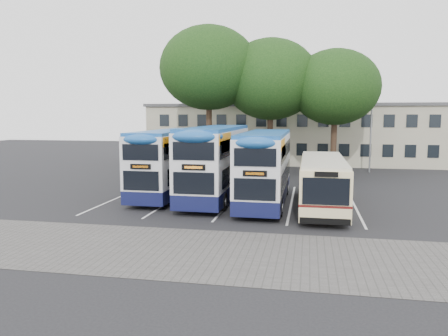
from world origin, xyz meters
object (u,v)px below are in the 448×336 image
object	(u,v)px
tree_left	(209,68)
tree_mid	(271,80)
lamp_post	(372,115)
bus_dd_right	(265,164)
bus_dd_mid	(216,159)
tree_right	(335,87)
bus_dd_left	(170,159)
bus_single	(322,180)

from	to	relation	value
tree_left	tree_mid	world-z (taller)	tree_left
lamp_post	bus_dd_right	size ratio (longest dim) A/B	0.92
tree_mid	tree_left	bearing A→B (deg)	-168.04
tree_left	bus_dd_mid	world-z (taller)	tree_left
tree_right	bus_dd_mid	xyz separation A→B (m)	(-7.53, -12.08, -4.93)
bus_dd_left	bus_single	distance (m)	9.65
tree_mid	bus_single	distance (m)	16.01
tree_left	lamp_post	bearing A→B (deg)	13.59
tree_left	bus_dd_left	world-z (taller)	tree_left
tree_mid	bus_dd_left	world-z (taller)	tree_mid
lamp_post	tree_right	xyz separation A→B (m)	(-3.29, -2.45, 2.23)
lamp_post	bus_dd_mid	size ratio (longest dim) A/B	0.87
lamp_post	tree_mid	world-z (taller)	tree_mid
tree_right	bus_dd_right	world-z (taller)	tree_right
tree_mid	tree_right	bearing A→B (deg)	-2.17
lamp_post	bus_single	world-z (taller)	lamp_post
lamp_post	bus_dd_mid	xyz separation A→B (m)	(-10.82, -14.53, -2.69)
tree_left	tree_mid	xyz separation A→B (m)	(5.16, 1.09, -0.95)
bus_dd_left	bus_dd_mid	distance (m)	3.14
bus_dd_left	tree_left	bearing A→B (deg)	89.51
tree_mid	bus_dd_left	distance (m)	14.06
lamp_post	tree_mid	distance (m)	9.41
lamp_post	bus_dd_left	xyz separation A→B (m)	(-13.91, -13.93, -2.83)
tree_left	bus_single	world-z (taller)	tree_left
bus_dd_right	bus_dd_left	bearing A→B (deg)	166.18
bus_dd_mid	tree_left	bearing A→B (deg)	104.97
bus_dd_left	bus_dd_mid	size ratio (longest dim) A/B	0.95
bus_dd_right	tree_right	bearing A→B (deg)	71.07
tree_left	tree_right	xyz separation A→B (m)	(10.53, 0.89, -1.67)
tree_right	bus_single	xyz separation A→B (m)	(-1.28, -13.85, -5.76)
lamp_post	tree_left	distance (m)	14.74
tree_mid	tree_right	xyz separation A→B (m)	(5.36, -0.20, -0.72)
tree_right	bus_dd_right	size ratio (longest dim) A/B	1.07
tree_mid	bus_dd_mid	xyz separation A→B (m)	(-2.17, -12.29, -5.65)
tree_left	bus_dd_right	distance (m)	15.13
tree_left	bus_dd_mid	distance (m)	13.33
tree_mid	tree_right	distance (m)	5.41
bus_dd_mid	bus_dd_right	xyz separation A→B (m)	(3.08, -0.92, -0.14)
tree_right	bus_dd_right	xyz separation A→B (m)	(-4.46, -13.00, -5.07)
tree_right	bus_single	distance (m)	15.06
tree_left	bus_dd_mid	size ratio (longest dim) A/B	1.21
tree_right	bus_dd_mid	bearing A→B (deg)	-121.94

